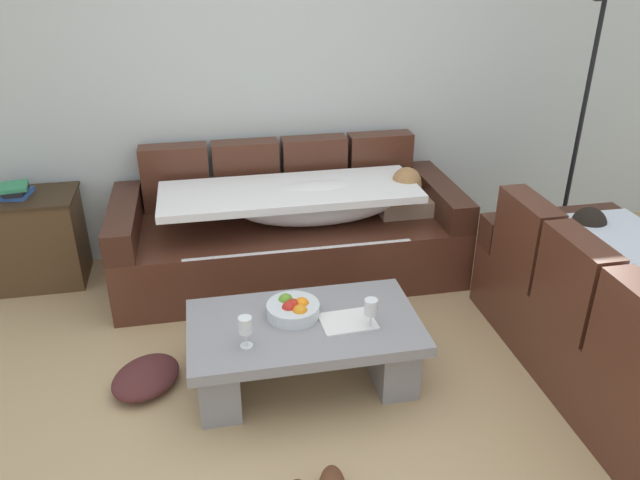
% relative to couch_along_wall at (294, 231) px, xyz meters
% --- Properties ---
extents(ground_plane, '(14.00, 14.00, 0.00)m').
position_rel_couch_along_wall_xyz_m(ground_plane, '(-0.10, -1.62, -0.33)').
color(ground_plane, tan).
extents(back_wall, '(9.00, 0.10, 2.70)m').
position_rel_couch_along_wall_xyz_m(back_wall, '(-0.10, 0.53, 1.02)').
color(back_wall, '#B6C2BE').
rests_on(back_wall, ground_plane).
extents(couch_along_wall, '(2.34, 0.92, 0.88)m').
position_rel_couch_along_wall_xyz_m(couch_along_wall, '(0.00, 0.00, 0.00)').
color(couch_along_wall, '#4B271A').
rests_on(couch_along_wall, ground_plane).
extents(couch_near_window, '(0.92, 1.84, 0.88)m').
position_rel_couch_along_wall_xyz_m(couch_near_window, '(1.53, -1.49, 0.00)').
color(couch_near_window, '#4B271A').
rests_on(couch_near_window, ground_plane).
extents(coffee_table, '(1.20, 0.68, 0.38)m').
position_rel_couch_along_wall_xyz_m(coffee_table, '(-0.14, -1.20, -0.09)').
color(coffee_table, gray).
rests_on(coffee_table, ground_plane).
extents(fruit_bowl, '(0.28, 0.28, 0.10)m').
position_rel_couch_along_wall_xyz_m(fruit_bowl, '(-0.18, -1.13, 0.09)').
color(fruit_bowl, silver).
rests_on(fruit_bowl, coffee_table).
extents(wine_glass_near_left, '(0.07, 0.07, 0.17)m').
position_rel_couch_along_wall_xyz_m(wine_glass_near_left, '(-0.45, -1.35, 0.16)').
color(wine_glass_near_left, silver).
rests_on(wine_glass_near_left, coffee_table).
extents(wine_glass_near_right, '(0.07, 0.07, 0.17)m').
position_rel_couch_along_wall_xyz_m(wine_glass_near_right, '(0.19, -1.31, 0.16)').
color(wine_glass_near_right, silver).
rests_on(wine_glass_near_right, coffee_table).
extents(open_magazine, '(0.29, 0.22, 0.01)m').
position_rel_couch_along_wall_xyz_m(open_magazine, '(0.09, -1.24, 0.05)').
color(open_magazine, white).
rests_on(open_magazine, coffee_table).
extents(side_cabinet, '(0.72, 0.44, 0.64)m').
position_rel_couch_along_wall_xyz_m(side_cabinet, '(-1.80, 0.23, -0.01)').
color(side_cabinet, '#49341E').
rests_on(side_cabinet, ground_plane).
extents(book_stack_on_cabinet, '(0.20, 0.22, 0.08)m').
position_rel_couch_along_wall_xyz_m(book_stack_on_cabinet, '(-1.80, 0.23, 0.35)').
color(book_stack_on_cabinet, '#2D569E').
rests_on(book_stack_on_cabinet, side_cabinet).
extents(floor_lamp, '(0.33, 0.31, 1.95)m').
position_rel_couch_along_wall_xyz_m(floor_lamp, '(1.95, -0.14, 0.79)').
color(floor_lamp, black).
rests_on(floor_lamp, ground_plane).
extents(crumpled_garment, '(0.49, 0.51, 0.12)m').
position_rel_couch_along_wall_xyz_m(crumpled_garment, '(-0.98, -1.08, -0.27)').
color(crumpled_garment, '#4C2323').
rests_on(crumpled_garment, ground_plane).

